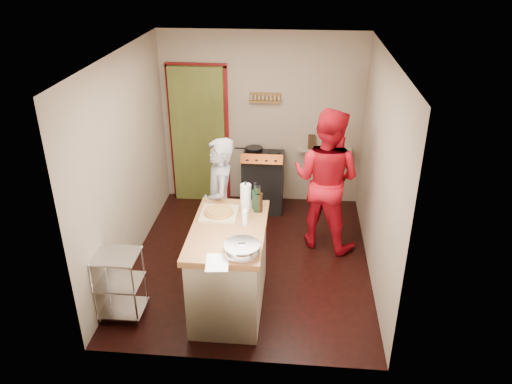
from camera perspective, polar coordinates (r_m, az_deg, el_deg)
floor at (r=6.51m, az=-0.63°, el=-7.68°), size 3.50×3.50×0.00m
back_wall at (r=7.66m, az=-4.14°, el=7.22°), size 3.00×0.44×2.60m
left_wall at (r=6.20m, az=-14.65°, el=3.26°), size 0.04×3.50×2.60m
right_wall at (r=5.92m, az=13.91°, el=2.24°), size 0.04×3.50×2.60m
ceiling at (r=5.48m, az=-0.77°, el=15.49°), size 3.00×3.50×0.02m
stove at (r=7.51m, az=0.80°, el=1.27°), size 0.60×0.63×1.00m
wire_shelving at (r=5.57m, az=-15.37°, el=-9.96°), size 0.48×0.40×0.80m
island at (r=5.49m, az=-3.04°, el=-8.39°), size 0.78×1.45×1.31m
person_stripe at (r=6.05m, az=-4.15°, el=-1.36°), size 0.54×0.69×1.67m
person_red at (r=6.46m, az=8.02°, el=1.42°), size 1.14×1.04×1.89m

